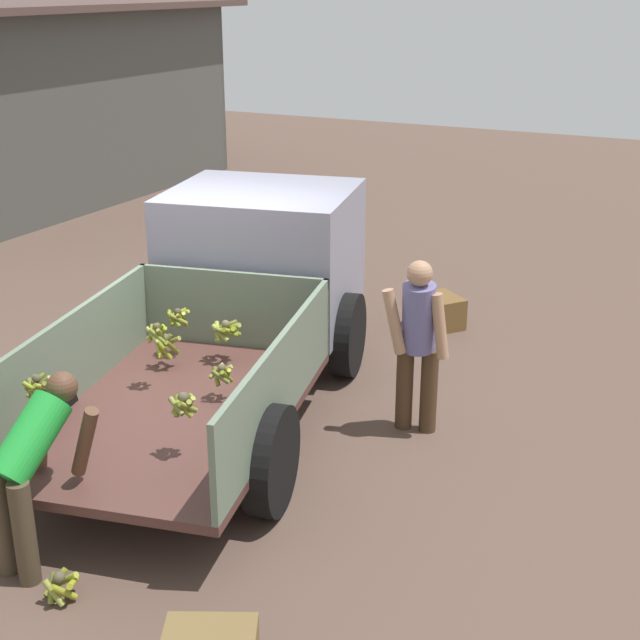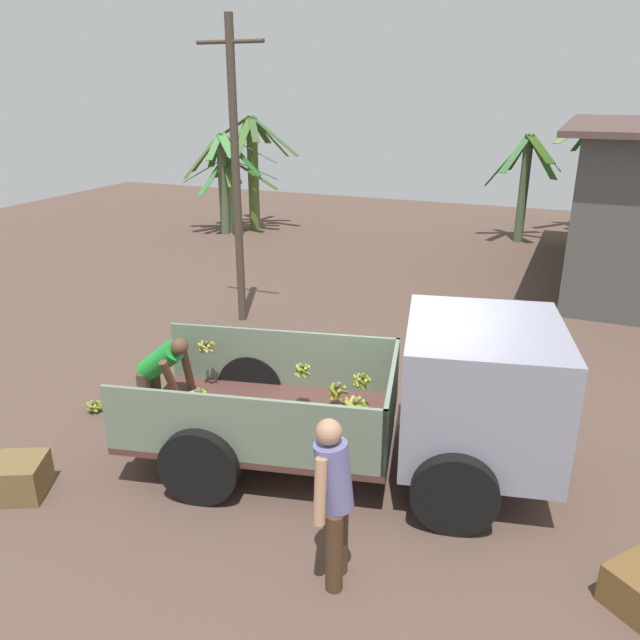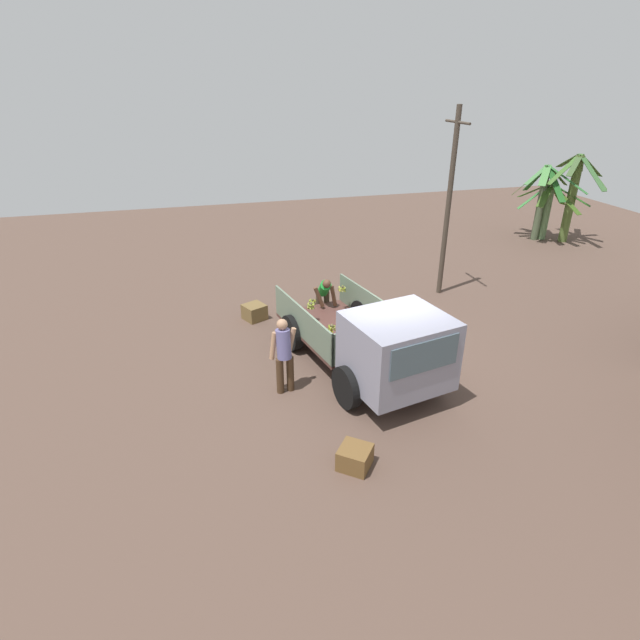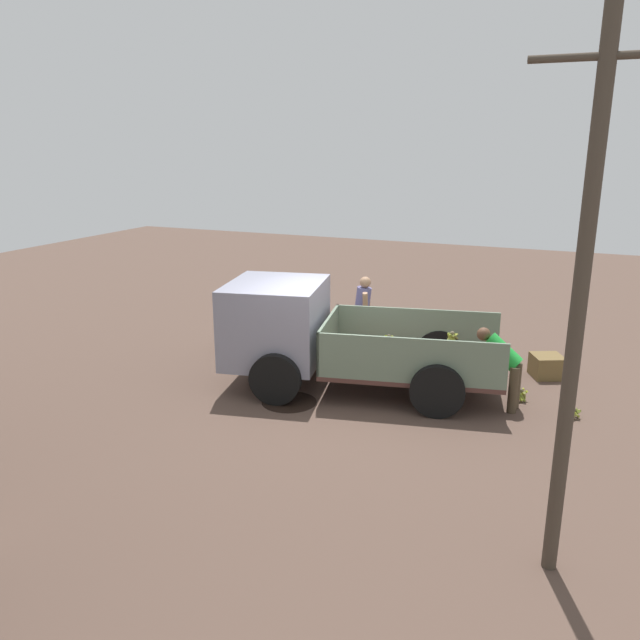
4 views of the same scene
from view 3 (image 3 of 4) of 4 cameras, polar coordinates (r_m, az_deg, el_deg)
name	(u,v)px [view 3 (image 3 of 4)]	position (r m, az deg, el deg)	size (l,w,h in m)	color
ground	(381,371)	(11.58, 6.94, -5.76)	(36.00, 36.00, 0.00)	brown
mud_patch_0	(415,378)	(11.43, 10.83, -6.52)	(0.95, 0.95, 0.01)	black
cargo_truck	(383,346)	(10.47, 7.25, -3.01)	(5.14, 2.89, 1.89)	#50302A
utility_pole	(449,202)	(15.27, 14.50, 12.92)	(1.28, 0.15, 5.43)	#463B30
banana_palm_0	(542,199)	(22.49, 24.00, 12.52)	(2.38, 2.10, 3.01)	#4E5D41
banana_palm_1	(572,195)	(22.68, 26.84, 12.59)	(2.84, 2.59, 3.45)	#546A30
banana_palm_4	(546,209)	(22.83, 24.46, 11.43)	(2.95, 2.30, 2.28)	#678A58
person_foreground_visitor	(284,352)	(10.38, -4.16, -3.72)	(0.41, 0.62, 1.67)	#45301D
person_worker_loading	(324,294)	(13.46, 0.48, 2.96)	(0.78, 0.66, 1.35)	#483A29
banana_bunch_on_ground_0	(306,314)	(13.90, -1.57, 0.68)	(0.27, 0.27, 0.23)	brown
banana_bunch_on_ground_1	(312,301)	(14.76, -0.87, 2.15)	(0.24, 0.24, 0.18)	brown
wooden_crate_0	(255,312)	(13.94, -7.50, 0.91)	(0.54, 0.54, 0.42)	brown
wooden_crate_1	(355,457)	(8.88, 4.01, -15.39)	(0.52, 0.52, 0.38)	brown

